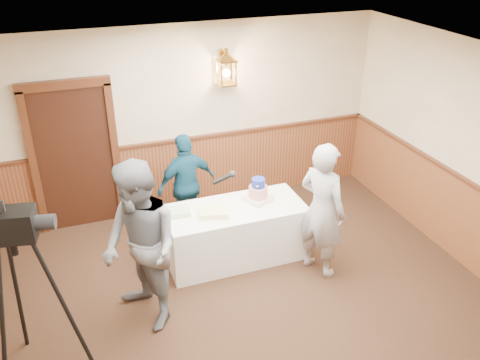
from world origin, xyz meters
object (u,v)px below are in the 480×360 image
object	(u,v)px
sheet_cake_yellow	(214,212)
tv_camera_rig	(28,307)
display_table	(235,232)
tiered_cake	(258,192)
sheet_cake_green	(178,212)
baker	(322,210)
assistant_p	(187,184)
interviewer	(141,248)

from	to	relation	value
sheet_cake_yellow	tv_camera_rig	distance (m)	2.43
display_table	tiered_cake	size ratio (longest dim) A/B	4.48
display_table	sheet_cake_green	world-z (taller)	sheet_cake_green
sheet_cake_yellow	tiered_cake	bearing A→B (deg)	12.60
tiered_cake	baker	distance (m)	0.90
sheet_cake_yellow	assistant_p	bearing A→B (deg)	96.96
interviewer	display_table	bearing A→B (deg)	101.69
baker	assistant_p	xyz separation A→B (m)	(-1.32, 1.47, -0.14)
sheet_cake_green	interviewer	distance (m)	1.09
interviewer	baker	distance (m)	2.24
sheet_cake_green	interviewer	world-z (taller)	interviewer
display_table	sheet_cake_yellow	size ratio (longest dim) A/B	5.13
sheet_cake_yellow	interviewer	xyz separation A→B (m)	(-1.02, -0.72, 0.19)
tiered_cake	baker	xyz separation A→B (m)	(0.55, -0.71, 0.01)
baker	sheet_cake_yellow	bearing A→B (deg)	39.20
sheet_cake_yellow	sheet_cake_green	bearing A→B (deg)	158.45
assistant_p	tv_camera_rig	world-z (taller)	tv_camera_rig
tiered_cake	assistant_p	distance (m)	1.08
display_table	tv_camera_rig	xyz separation A→B (m)	(-2.46, -1.20, 0.47)
display_table	tiered_cake	bearing A→B (deg)	12.24
tiered_cake	interviewer	distance (m)	1.90
tv_camera_rig	baker	bearing A→B (deg)	20.24
display_table	assistant_p	xyz separation A→B (m)	(-0.41, 0.83, 0.37)
sheet_cake_green	baker	size ratio (longest dim) A/B	0.16
display_table	sheet_cake_yellow	xyz separation A→B (m)	(-0.30, -0.07, 0.41)
display_table	assistant_p	world-z (taller)	assistant_p
sheet_cake_green	tiered_cake	bearing A→B (deg)	-0.84
baker	interviewer	bearing A→B (deg)	68.33
tv_camera_rig	sheet_cake_yellow	bearing A→B (deg)	38.39
interviewer	tv_camera_rig	distance (m)	1.21
sheet_cake_yellow	baker	world-z (taller)	baker
sheet_cake_green	tv_camera_rig	distance (m)	2.17
sheet_cake_yellow	interviewer	bearing A→B (deg)	-144.79
display_table	assistant_p	size ratio (longest dim) A/B	1.20
sheet_cake_yellow	baker	distance (m)	1.34
interviewer	baker	world-z (taller)	interviewer
baker	tv_camera_rig	xyz separation A→B (m)	(-3.36, -0.56, -0.04)
display_table	sheet_cake_yellow	bearing A→B (deg)	-166.97
sheet_cake_yellow	assistant_p	size ratio (longest dim) A/B	0.23
tiered_cake	sheet_cake_green	distance (m)	1.07
baker	tv_camera_rig	bearing A→B (deg)	73.83
sheet_cake_yellow	baker	xyz separation A→B (m)	(1.21, -0.57, 0.10)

